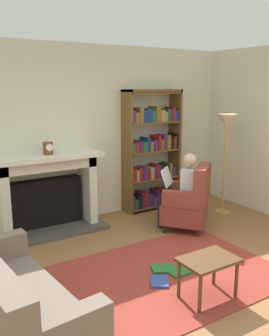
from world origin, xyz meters
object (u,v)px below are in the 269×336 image
object	(u,v)px
sofa_floral	(13,308)
side_table	(208,265)
bookshelf	(152,152)
floor_lamp	(226,130)
armchair_reading	(190,202)
mantel_clock	(48,148)
fireplace	(47,191)
seated_reader	(182,188)

from	to	relation	value
sofa_floral	side_table	xyz separation A→B (m)	(1.79, -0.36, 0.05)
bookshelf	side_table	distance (m)	2.92
sofa_floral	floor_lamp	distance (m)	4.18
armchair_reading	floor_lamp	bearing A→B (deg)	156.08
bookshelf	armchair_reading	size ratio (longest dim) A/B	2.09
side_table	floor_lamp	distance (m)	2.86
mantel_clock	bookshelf	size ratio (longest dim) A/B	0.09
floor_lamp	side_table	bearing A→B (deg)	-138.16
sofa_floral	floor_lamp	size ratio (longest dim) A/B	1.07
mantel_clock	bookshelf	world-z (taller)	bookshelf
armchair_reading	side_table	bearing A→B (deg)	16.21
fireplace	armchair_reading	bearing A→B (deg)	-30.83
seated_reader	mantel_clock	bearing A→B (deg)	-66.41
mantel_clock	seated_reader	world-z (taller)	mantel_clock
armchair_reading	sofa_floral	bearing A→B (deg)	-16.89
seated_reader	sofa_floral	bearing A→B (deg)	-14.77
armchair_reading	sofa_floral	xyz separation A→B (m)	(-2.84, -1.17, -0.10)
fireplace	armchair_reading	size ratio (longest dim) A/B	1.62
fireplace	bookshelf	size ratio (longest dim) A/B	0.78
mantel_clock	bookshelf	distance (m)	1.88
fireplace	sofa_floral	world-z (taller)	fireplace
armchair_reading	mantel_clock	bearing A→B (deg)	-67.75
sofa_floral	floor_lamp	bearing A→B (deg)	-74.86
seated_reader	side_table	bearing A→B (deg)	19.64
bookshelf	side_table	xyz separation A→B (m)	(-1.14, -2.62, -0.62)
bookshelf	seated_reader	world-z (taller)	bookshelf
bookshelf	seated_reader	size ratio (longest dim) A/B	1.78
armchair_reading	seated_reader	world-z (taller)	seated_reader
armchair_reading	side_table	world-z (taller)	armchair_reading
fireplace	mantel_clock	xyz separation A→B (m)	(0.01, -0.10, 0.63)
fireplace	sofa_floral	distance (m)	2.48
bookshelf	sofa_floral	distance (m)	3.76
fireplace	side_table	world-z (taller)	fireplace
mantel_clock	bookshelf	bearing A→B (deg)	4.18
seated_reader	floor_lamp	size ratio (longest dim) A/B	0.69
armchair_reading	seated_reader	distance (m)	0.23
mantel_clock	seated_reader	bearing A→B (deg)	-27.19
mantel_clock	seated_reader	xyz separation A→B (m)	(1.69, -0.87, -0.61)
armchair_reading	floor_lamp	xyz separation A→B (m)	(0.94, 0.26, 0.97)
fireplace	side_table	xyz separation A→B (m)	(0.73, -2.58, -0.24)
mantel_clock	armchair_reading	xyz separation A→B (m)	(1.76, -0.96, -0.81)
fireplace	seated_reader	size ratio (longest dim) A/B	1.38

